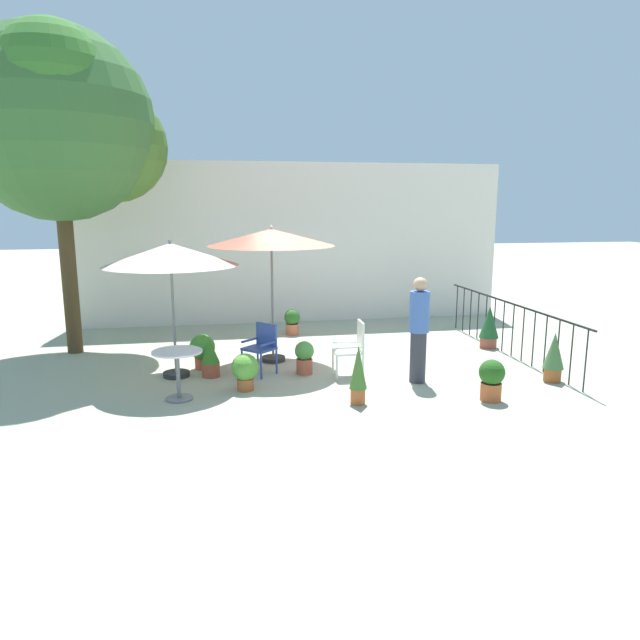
% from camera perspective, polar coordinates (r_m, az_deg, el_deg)
% --- Properties ---
extents(ground_plane, '(60.00, 60.00, 0.00)m').
position_cam_1_polar(ground_plane, '(10.64, 0.32, -4.21)').
color(ground_plane, '#A5A78E').
extents(villa_facade, '(10.44, 0.30, 3.84)m').
position_cam_1_polar(villa_facade, '(14.21, -2.71, 7.56)').
color(villa_facade, silver).
rests_on(villa_facade, ground).
extents(terrace_railing, '(0.03, 5.18, 1.01)m').
position_cam_1_polar(terrace_railing, '(11.70, 18.07, 0.09)').
color(terrace_railing, black).
rests_on(terrace_railing, ground).
extents(shade_tree, '(3.69, 3.52, 6.04)m').
position_cam_1_polar(shade_tree, '(12.13, -24.19, 17.25)').
color(shade_tree, '#48361E').
rests_on(shade_tree, ground).
extents(patio_umbrella_0, '(2.18, 2.18, 2.30)m').
position_cam_1_polar(patio_umbrella_0, '(9.72, -14.51, 6.15)').
color(patio_umbrella_0, '#2D2D2D').
rests_on(patio_umbrella_0, ground).
extents(patio_umbrella_1, '(2.27, 2.27, 2.48)m').
position_cam_1_polar(patio_umbrella_1, '(10.42, -4.81, 7.97)').
color(patio_umbrella_1, '#2D2D2D').
rests_on(patio_umbrella_1, ground).
extents(cafe_table_0, '(0.73, 0.73, 0.74)m').
position_cam_1_polar(cafe_table_0, '(8.78, -13.84, -4.40)').
color(cafe_table_0, silver).
rests_on(cafe_table_0, ground).
extents(patio_chair_0, '(0.49, 0.44, 0.94)m').
position_cam_1_polar(patio_chair_0, '(9.69, 3.29, -2.60)').
color(patio_chair_0, white).
rests_on(patio_chair_0, ground).
extents(patio_chair_1, '(0.63, 0.63, 0.86)m').
position_cam_1_polar(patio_chair_1, '(9.89, -5.74, -2.41)').
color(patio_chair_1, '#354F9F').
rests_on(patio_chair_1, ground).
extents(potted_plant_0, '(0.31, 0.31, 0.64)m').
position_cam_1_polar(potted_plant_0, '(9.89, -10.74, -3.70)').
color(potted_plant_0, '#A24D33').
rests_on(potted_plant_0, ground).
extents(potted_plant_1, '(0.45, 0.45, 0.62)m').
position_cam_1_polar(potted_plant_1, '(10.37, -11.52, -2.86)').
color(potted_plant_1, '#BB5738').
rests_on(potted_plant_1, ground).
extents(potted_plant_2, '(0.38, 0.38, 0.62)m').
position_cam_1_polar(potted_plant_2, '(8.90, 16.54, -5.54)').
color(potted_plant_2, '#B8592F').
rests_on(potted_plant_2, ground).
extents(potted_plant_3, '(0.35, 0.35, 0.57)m').
position_cam_1_polar(potted_plant_3, '(12.85, -2.75, -0.10)').
color(potted_plant_3, '#C66644').
rests_on(potted_plant_3, ground).
extents(potted_plant_4, '(0.33, 0.33, 0.82)m').
position_cam_1_polar(potted_plant_4, '(10.15, 22.04, -3.27)').
color(potted_plant_4, '#A05629').
rests_on(potted_plant_4, ground).
extents(potted_plant_5, '(0.43, 0.43, 0.58)m').
position_cam_1_polar(potted_plant_5, '(9.08, -7.39, -4.87)').
color(potted_plant_5, '#B45C30').
rests_on(potted_plant_5, ground).
extents(potted_plant_6, '(0.26, 0.26, 0.88)m').
position_cam_1_polar(potted_plant_6, '(8.38, 3.78, -5.24)').
color(potted_plant_6, '#B15B2F').
rests_on(potted_plant_6, ground).
extents(potted_plant_7, '(0.33, 0.33, 0.57)m').
position_cam_1_polar(potted_plant_7, '(9.86, -1.55, -3.61)').
color(potted_plant_7, '#BC563C').
rests_on(potted_plant_7, ground).
extents(potted_plant_8, '(0.39, 0.39, 0.86)m').
position_cam_1_polar(potted_plant_8, '(12.12, 16.32, -0.56)').
color(potted_plant_8, '#994937').
rests_on(potted_plant_8, ground).
extents(standing_person, '(0.45, 0.45, 1.72)m').
position_cam_1_polar(standing_person, '(9.42, 9.71, -0.84)').
color(standing_person, '#33333D').
rests_on(standing_person, ground).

